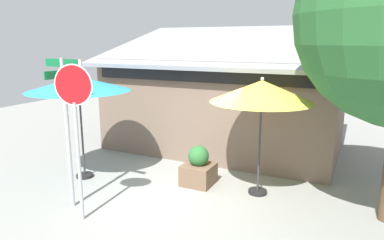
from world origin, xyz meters
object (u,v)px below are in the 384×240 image
(patio_umbrella_teal_left, at_px, (79,85))
(patio_umbrella_mustard_center, at_px, (262,92))
(street_sign_post, at_px, (67,118))
(sidewalk_planter, at_px, (198,168))
(stop_sign, at_px, (75,114))

(patio_umbrella_teal_left, bearing_deg, patio_umbrella_mustard_center, 12.65)
(street_sign_post, xyz_separation_m, patio_umbrella_teal_left, (-0.96, 1.42, 0.50))
(patio_umbrella_mustard_center, height_order, sidewalk_planter, patio_umbrella_mustard_center)
(patio_umbrella_mustard_center, distance_m, sidewalk_planter, 2.50)
(street_sign_post, bearing_deg, patio_umbrella_teal_left, 124.19)
(street_sign_post, relative_size, patio_umbrella_teal_left, 1.17)
(stop_sign, distance_m, sidewalk_planter, 3.46)
(patio_umbrella_mustard_center, xyz_separation_m, sidewalk_planter, (-1.50, -0.11, -2.00))
(stop_sign, xyz_separation_m, patio_umbrella_mustard_center, (2.84, 2.77, 0.25))
(sidewalk_planter, bearing_deg, stop_sign, -116.84)
(patio_umbrella_teal_left, distance_m, sidewalk_planter, 3.67)
(sidewalk_planter, bearing_deg, street_sign_post, -130.35)
(patio_umbrella_mustard_center, bearing_deg, street_sign_post, -145.10)
(street_sign_post, height_order, sidewalk_planter, street_sign_post)
(stop_sign, height_order, patio_umbrella_teal_left, stop_sign)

